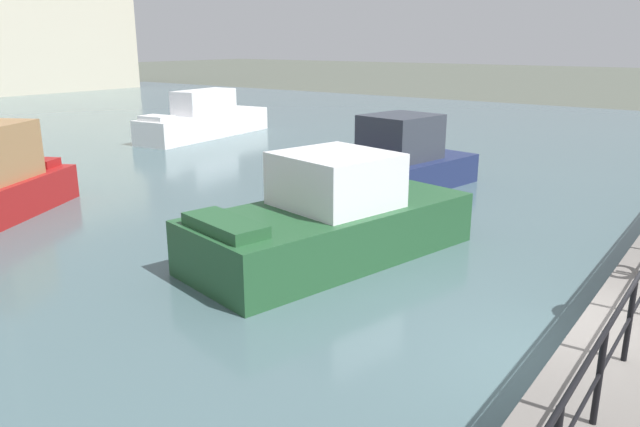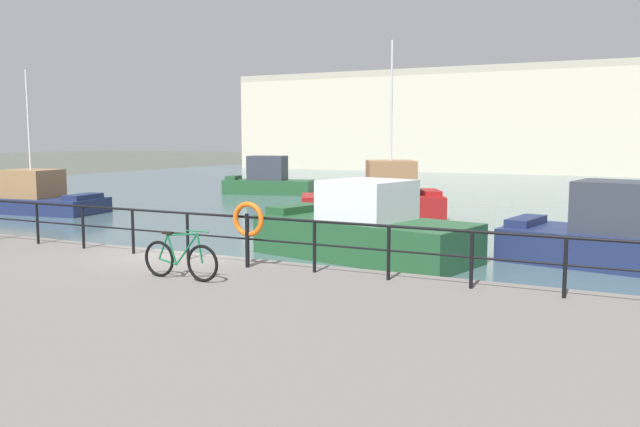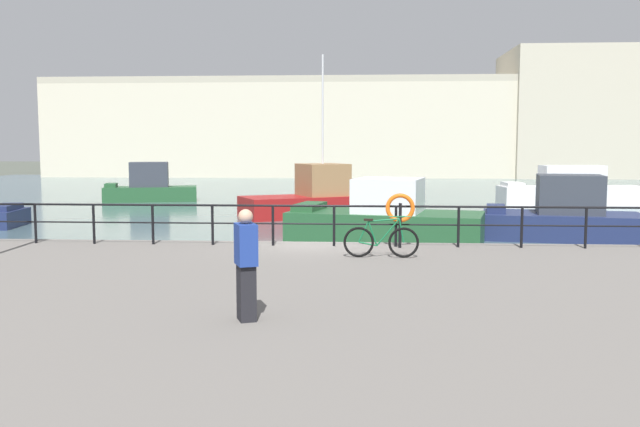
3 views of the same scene
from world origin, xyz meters
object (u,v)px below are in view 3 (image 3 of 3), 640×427
object	(u,v)px
moored_blue_motorboat	(571,192)
parked_bicycle	(381,241)
moored_small_launch	(312,198)
moored_cabin_cruiser	(150,187)
moored_green_narrowboat	(385,221)
life_ring_stand	(400,210)
standing_person	(246,264)
moored_red_daysailer	(563,216)
harbor_building	(413,127)

from	to	relation	value
moored_blue_motorboat	parked_bicycle	bearing A→B (deg)	58.41
moored_small_launch	moored_cabin_cruiser	distance (m)	13.78
moored_small_launch	moored_blue_motorboat	distance (m)	15.69
moored_green_narrowboat	moored_cabin_cruiser	distance (m)	23.00
life_ring_stand	moored_blue_motorboat	bearing A→B (deg)	64.16
standing_person	moored_small_launch	bearing A→B (deg)	-109.92
moored_small_launch	parked_bicycle	xyz separation A→B (m)	(3.00, -18.05, 0.42)
moored_red_daysailer	parked_bicycle	distance (m)	12.77
moored_green_narrowboat	standing_person	world-z (taller)	standing_person
moored_cabin_cruiser	moored_green_narrowboat	bearing A→B (deg)	114.35
parked_bicycle	moored_cabin_cruiser	bearing A→B (deg)	118.18
moored_blue_motorboat	moored_cabin_cruiser	bearing A→B (deg)	-11.29
harbor_building	moored_blue_motorboat	distance (m)	38.72
moored_green_narrowboat	moored_blue_motorboat	size ratio (longest dim) A/B	0.86
life_ring_stand	standing_person	bearing A→B (deg)	-109.65
moored_red_daysailer	moored_blue_motorboat	distance (m)	14.27
harbor_building	moored_small_launch	distance (m)	44.99
parked_bicycle	moored_green_narrowboat	bearing A→B (deg)	87.99
moored_blue_motorboat	standing_person	distance (m)	33.02
moored_red_daysailer	moored_blue_motorboat	bearing A→B (deg)	-97.62
harbor_building	life_ring_stand	size ratio (longest dim) A/B	48.21
harbor_building	life_ring_stand	distance (m)	60.73
moored_small_launch	standing_person	bearing A→B (deg)	-115.22
moored_cabin_cruiser	harbor_building	bearing A→B (deg)	-132.09
parked_bicycle	standing_person	size ratio (longest dim) A/B	1.05
standing_person	parked_bicycle	bearing A→B (deg)	-132.05
moored_small_launch	moored_blue_motorboat	world-z (taller)	moored_small_launch
moored_small_launch	standing_person	world-z (taller)	moored_small_launch
harbor_building	parked_bicycle	world-z (taller)	harbor_building
moored_red_daysailer	standing_person	xyz separation A→B (m)	(-9.33, -16.45, 0.96)
moored_small_launch	parked_bicycle	size ratio (longest dim) A/B	4.52
moored_small_launch	life_ring_stand	world-z (taller)	moored_small_launch
moored_green_narrowboat	parked_bicycle	size ratio (longest dim) A/B	4.08
harbor_building	moored_red_daysailer	bearing A→B (deg)	-87.63
parked_bicycle	life_ring_stand	size ratio (longest dim) A/B	1.27
standing_person	moored_green_narrowboat	bearing A→B (deg)	-121.87
harbor_building	standing_person	distance (m)	68.45
moored_blue_motorboat	parked_bicycle	distance (m)	26.75
harbor_building	moored_cabin_cruiser	size ratio (longest dim) A/B	11.21
moored_small_launch	parked_bicycle	world-z (taller)	moored_small_launch
moored_cabin_cruiser	parked_bicycle	distance (m)	29.87
moored_green_narrowboat	harbor_building	bearing A→B (deg)	-82.34
moored_blue_motorboat	parked_bicycle	xyz separation A→B (m)	(-11.45, -24.17, 0.47)
moored_green_narrowboat	life_ring_stand	size ratio (longest dim) A/B	5.17
life_ring_stand	moored_red_daysailer	bearing A→B (deg)	53.36
moored_cabin_cruiser	parked_bicycle	world-z (taller)	moored_cabin_cruiser
moored_red_daysailer	standing_person	world-z (taller)	standing_person
life_ring_stand	standing_person	distance (m)	7.98
harbor_building	standing_person	size ratio (longest dim) A/B	39.85
moored_green_narrowboat	moored_cabin_cruiser	bearing A→B (deg)	-38.93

